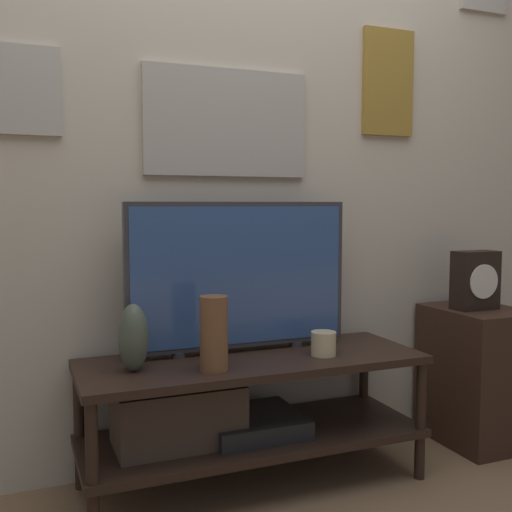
{
  "coord_description": "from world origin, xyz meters",
  "views": [
    {
      "loc": [
        -0.82,
        -1.78,
        1.07
      ],
      "look_at": [
        0.01,
        0.27,
        0.88
      ],
      "focal_mm": 42.0,
      "sensor_mm": 36.0,
      "label": 1
    }
  ],
  "objects": [
    {
      "name": "wall_back",
      "position": [
        0.0,
        0.56,
        1.36
      ],
      "size": [
        6.4,
        0.08,
        2.7
      ],
      "color": "beige",
      "rests_on": "ground_plane"
    },
    {
      "name": "media_console",
      "position": [
        -0.1,
        0.27,
        0.31
      ],
      "size": [
        1.3,
        0.47,
        0.49
      ],
      "color": "black",
      "rests_on": "ground_plane"
    },
    {
      "name": "television",
      "position": [
        -0.01,
        0.38,
        0.79
      ],
      "size": [
        0.89,
        0.05,
        0.59
      ],
      "color": "#333338",
      "rests_on": "media_console"
    },
    {
      "name": "vase_tall_ceramic",
      "position": [
        -0.19,
        0.16,
        0.62
      ],
      "size": [
        0.1,
        0.1,
        0.26
      ],
      "color": "brown",
      "rests_on": "media_console"
    },
    {
      "name": "vase_urn_stoneware",
      "position": [
        -0.45,
        0.26,
        0.61
      ],
      "size": [
        0.1,
        0.11,
        0.24
      ],
      "color": "#4C5647",
      "rests_on": "media_console"
    },
    {
      "name": "candle_jar",
      "position": [
        0.26,
        0.21,
        0.54
      ],
      "size": [
        0.1,
        0.1,
        0.09
      ],
      "color": "beige",
      "rests_on": "media_console"
    },
    {
      "name": "side_table",
      "position": [
        1.09,
        0.29,
        0.3
      ],
      "size": [
        0.35,
        0.44,
        0.61
      ],
      "color": "#382319",
      "rests_on": "ground_plane"
    },
    {
      "name": "mantel_clock",
      "position": [
        1.06,
        0.28,
        0.73
      ],
      "size": [
        0.2,
        0.11,
        0.26
      ],
      "color": "black",
      "rests_on": "side_table"
    }
  ]
}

